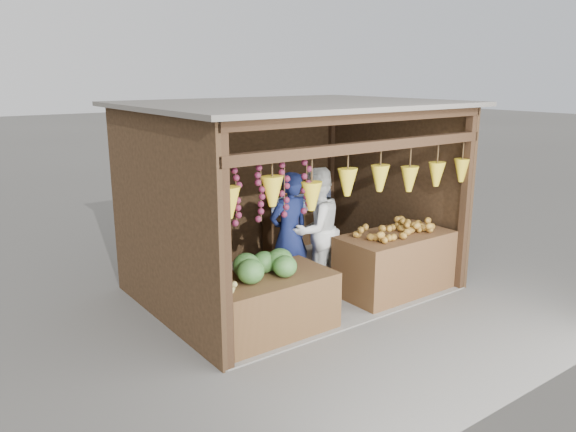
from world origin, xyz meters
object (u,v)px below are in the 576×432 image
at_px(counter_right, 395,263).
at_px(man_standing, 289,235).
at_px(woman_standing, 316,230).
at_px(vendor_seated, 179,257).
at_px(counter_left, 270,304).

bearing_deg(counter_right, man_standing, 146.54).
bearing_deg(counter_right, woman_standing, 137.50).
relative_size(counter_right, man_standing, 0.94).
height_order(man_standing, vendor_seated, man_standing).
height_order(man_standing, woman_standing, woman_standing).
bearing_deg(counter_left, man_standing, 42.84).
distance_m(man_standing, vendor_seated, 1.55).
xyz_separation_m(counter_right, vendor_seated, (-2.75, 1.13, 0.33)).
relative_size(counter_left, vendor_seated, 1.57).
distance_m(counter_right, woman_standing, 1.21).
relative_size(man_standing, vendor_seated, 1.81).
bearing_deg(counter_right, counter_left, -179.54).
relative_size(counter_left, counter_right, 0.93).
xyz_separation_m(counter_left, counter_right, (2.14, 0.02, 0.07)).
xyz_separation_m(counter_left, vendor_seated, (-0.61, 1.15, 0.41)).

